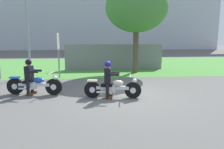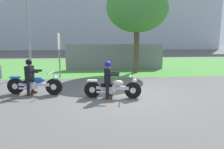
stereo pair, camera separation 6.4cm
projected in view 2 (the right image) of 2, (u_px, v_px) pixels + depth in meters
ground at (122, 95)px, 8.14m from camera, size 120.00×120.00×0.00m
grass_verge at (106, 65)px, 17.61m from camera, size 60.00×12.00×0.01m
stadium_facade at (73, 6)px, 43.21m from camera, size 60.17×8.00×17.65m
motorcycle_lead at (113, 88)px, 7.76m from camera, size 2.11×0.69×0.86m
rider_lead at (108, 77)px, 7.70m from camera, size 0.60×0.52×1.39m
motorcycle_follow at (35, 85)px, 8.24m from camera, size 2.20×0.70×0.88m
rider_follow at (30, 74)px, 8.19m from camera, size 0.60×0.52×1.40m
tree_roadside at (137, 8)px, 13.07m from camera, size 3.89×3.89×5.68m
streetlight_pole at (30, 12)px, 11.22m from camera, size 0.96×0.20×5.79m
sign_banner at (59, 47)px, 11.57m from camera, size 0.08×0.60×2.60m
fence_segment at (115, 57)px, 14.99m from camera, size 7.00×0.06×1.80m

